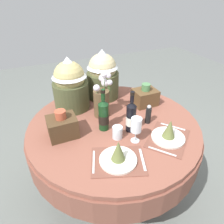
# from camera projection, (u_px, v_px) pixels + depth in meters

# --- Properties ---
(ground) EXTENTS (8.00, 8.00, 0.00)m
(ground) POSITION_uv_depth(u_px,v_px,m) (113.00, 183.00, 2.04)
(ground) COLOR slate
(dining_table) EXTENTS (1.40, 1.40, 0.77)m
(dining_table) POSITION_uv_depth(u_px,v_px,m) (114.00, 136.00, 1.71)
(dining_table) COLOR brown
(dining_table) RESTS_ON ground
(place_setting_left) EXTENTS (0.41, 0.36, 0.16)m
(place_setting_left) POSITION_uv_depth(u_px,v_px,m) (118.00, 156.00, 1.25)
(place_setting_left) COLOR brown
(place_setting_left) RESTS_ON dining_table
(place_setting_right) EXTENTS (0.43, 0.42, 0.16)m
(place_setting_right) POSITION_uv_depth(u_px,v_px,m) (169.00, 134.00, 1.43)
(place_setting_right) COLOR brown
(place_setting_right) RESTS_ON dining_table
(flower_vase) EXTENTS (0.16, 0.17, 0.38)m
(flower_vase) POSITION_uv_depth(u_px,v_px,m) (102.00, 99.00, 1.64)
(flower_vase) COLOR brown
(flower_vase) RESTS_ON dining_table
(wine_bottle_left) EXTENTS (0.08, 0.08, 0.34)m
(wine_bottle_left) POSITION_uv_depth(u_px,v_px,m) (104.00, 115.00, 1.49)
(wine_bottle_left) COLOR #143819
(wine_bottle_left) RESTS_ON dining_table
(wine_bottle_centre) EXTENTS (0.07, 0.07, 0.33)m
(wine_bottle_centre) POSITION_uv_depth(u_px,v_px,m) (131.00, 117.00, 1.48)
(wine_bottle_centre) COLOR black
(wine_bottle_centre) RESTS_ON dining_table
(wine_glass_right) EXTENTS (0.08, 0.08, 0.19)m
(wine_glass_right) POSITION_uv_depth(u_px,v_px,m) (136.00, 125.00, 1.37)
(wine_glass_right) COLOR silver
(wine_glass_right) RESTS_ON dining_table
(tumbler_near_left) EXTENTS (0.07, 0.07, 0.09)m
(tumbler_near_left) POSITION_uv_depth(u_px,v_px,m) (117.00, 132.00, 1.44)
(tumbler_near_left) COLOR silver
(tumbler_near_left) RESTS_ON dining_table
(pepper_mill) EXTENTS (0.04, 0.04, 0.16)m
(pepper_mill) POSITION_uv_depth(u_px,v_px,m) (148.00, 115.00, 1.59)
(pepper_mill) COLOR black
(pepper_mill) RESTS_ON dining_table
(gift_tub_back_left) EXTENTS (0.31, 0.31, 0.47)m
(gift_tub_back_left) POSITION_uv_depth(u_px,v_px,m) (70.00, 82.00, 1.70)
(gift_tub_back_left) COLOR #474C2D
(gift_tub_back_left) RESTS_ON dining_table
(gift_tub_back_centre) EXTENTS (0.30, 0.30, 0.47)m
(gift_tub_back_centre) POSITION_uv_depth(u_px,v_px,m) (103.00, 73.00, 1.87)
(gift_tub_back_centre) COLOR #474C2D
(gift_tub_back_centre) RESTS_ON dining_table
(woven_basket_side_left) EXTENTS (0.20, 0.17, 0.21)m
(woven_basket_side_left) POSITION_uv_depth(u_px,v_px,m) (63.00, 127.00, 1.44)
(woven_basket_side_left) COLOR #47331E
(woven_basket_side_left) RESTS_ON dining_table
(woven_basket_side_right) EXTENTS (0.21, 0.17, 0.20)m
(woven_basket_side_right) POSITION_uv_depth(u_px,v_px,m) (145.00, 97.00, 1.84)
(woven_basket_side_right) COLOR brown
(woven_basket_side_right) RESTS_ON dining_table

